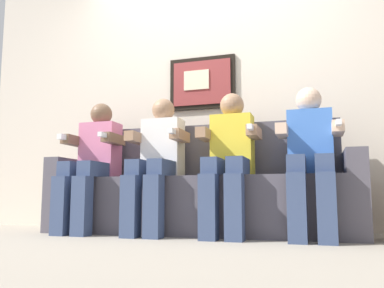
{
  "coord_description": "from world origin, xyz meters",
  "views": [
    {
      "loc": [
        0.93,
        -2.81,
        0.3
      ],
      "look_at": [
        0.0,
        0.15,
        0.7
      ],
      "focal_mm": 37.67,
      "sensor_mm": 36.0,
      "label": 1
    }
  ],
  "objects_px": {
    "person_leftmost": "(93,159)",
    "person_rightmost": "(310,153)",
    "person_left_center": "(157,157)",
    "person_right_center": "(229,155)",
    "couch": "(199,194)"
  },
  "relations": [
    {
      "from": "person_leftmost",
      "to": "person_right_center",
      "type": "distance_m",
      "value": 1.17
    },
    {
      "from": "person_leftmost",
      "to": "person_right_center",
      "type": "height_order",
      "value": "same"
    },
    {
      "from": "person_leftmost",
      "to": "person_right_center",
      "type": "bearing_deg",
      "value": 0.02
    },
    {
      "from": "person_leftmost",
      "to": "person_rightmost",
      "type": "relative_size",
      "value": 1.0
    },
    {
      "from": "person_left_center",
      "to": "person_rightmost",
      "type": "relative_size",
      "value": 1.0
    },
    {
      "from": "person_right_center",
      "to": "person_rightmost",
      "type": "relative_size",
      "value": 1.0
    },
    {
      "from": "couch",
      "to": "person_leftmost",
      "type": "relative_size",
      "value": 2.24
    },
    {
      "from": "couch",
      "to": "person_rightmost",
      "type": "distance_m",
      "value": 0.94
    },
    {
      "from": "couch",
      "to": "person_right_center",
      "type": "xyz_separation_m",
      "value": [
        0.29,
        -0.17,
        0.29
      ]
    },
    {
      "from": "person_left_center",
      "to": "person_right_center",
      "type": "height_order",
      "value": "same"
    },
    {
      "from": "person_left_center",
      "to": "person_rightmost",
      "type": "bearing_deg",
      "value": 0.0
    },
    {
      "from": "person_leftmost",
      "to": "person_left_center",
      "type": "distance_m",
      "value": 0.59
    },
    {
      "from": "person_left_center",
      "to": "person_rightmost",
      "type": "xyz_separation_m",
      "value": [
        1.17,
        0.0,
        0.0
      ]
    },
    {
      "from": "couch",
      "to": "person_rightmost",
      "type": "relative_size",
      "value": 2.24
    },
    {
      "from": "couch",
      "to": "person_left_center",
      "type": "xyz_separation_m",
      "value": [
        -0.29,
        -0.17,
        0.29
      ]
    }
  ]
}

